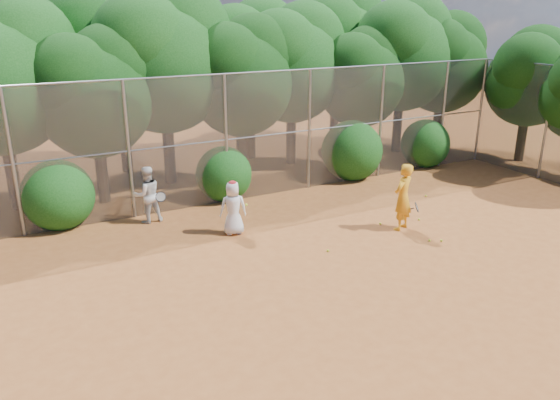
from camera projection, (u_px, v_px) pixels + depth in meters
ground at (367, 267)px, 12.97m from camera, size 80.00×80.00×0.00m
fence_back at (252, 135)px, 17.22m from camera, size 20.05×0.09×4.03m
fence_side at (547, 122)px, 19.27m from camera, size 0.09×6.09×4.03m
tree_2 at (94, 88)px, 16.30m from camera, size 3.99×3.47×5.47m
tree_3 at (164, 55)px, 18.00m from camera, size 4.89×4.26×6.70m
tree_4 at (241, 72)px, 18.82m from camera, size 4.19×3.64×5.73m
tree_5 at (292, 59)px, 20.52m from camera, size 4.51×3.92×6.17m
tree_6 at (361, 74)px, 20.99m from camera, size 3.86×3.36×5.29m
tree_7 at (403, 49)px, 22.36m from camera, size 4.77×4.14×6.53m
tree_8 at (444, 59)px, 23.15m from camera, size 4.25×3.70×5.82m
tree_10 at (118, 45)px, 19.31m from camera, size 5.15×4.48×7.06m
tree_11 at (250, 54)px, 21.36m from camera, size 4.64×4.03×6.35m
tree_12 at (337, 41)px, 23.77m from camera, size 5.02×4.37×6.88m
tree_13 at (531, 73)px, 21.14m from camera, size 3.86×3.36×5.29m
bush_0 at (57, 192)px, 15.18m from camera, size 2.00×2.00×2.00m
bush_1 at (224, 172)px, 17.46m from camera, size 1.80×1.80×1.80m
bush_2 at (352, 148)px, 19.63m from camera, size 2.20×2.20×2.20m
bush_3 at (425, 141)px, 21.25m from camera, size 1.90×1.90×1.90m
player_yellow at (403, 197)px, 14.95m from camera, size 0.91×0.70×1.88m
player_teen at (233, 208)px, 14.69m from camera, size 0.83×0.66×1.51m
player_white at (147, 195)px, 15.51m from camera, size 0.89×0.77×1.65m
ball_0 at (419, 220)px, 15.84m from camera, size 0.07×0.07×0.07m
ball_1 at (380, 224)px, 15.54m from camera, size 0.07×0.07×0.07m
ball_2 at (430, 240)px, 14.41m from camera, size 0.07×0.07×0.07m
ball_3 at (441, 241)px, 14.39m from camera, size 0.07×0.07×0.07m
ball_4 at (328, 251)px, 13.79m from camera, size 0.07×0.07×0.07m
ball_5 at (426, 196)px, 17.87m from camera, size 0.07×0.07×0.07m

